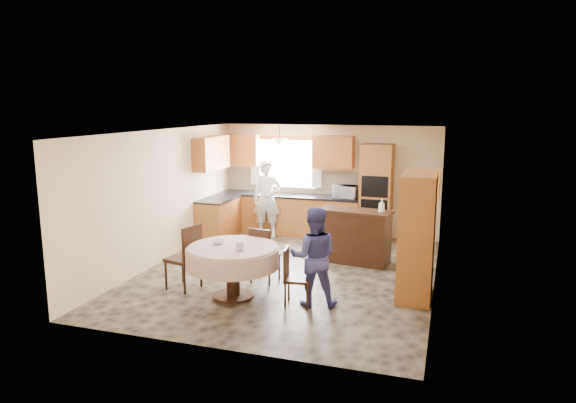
% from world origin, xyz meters
% --- Properties ---
extents(floor, '(5.00, 6.00, 0.01)m').
position_xyz_m(floor, '(0.00, 0.00, 0.00)').
color(floor, '#6D604C').
rests_on(floor, ground).
extents(ceiling, '(5.00, 6.00, 0.01)m').
position_xyz_m(ceiling, '(0.00, 0.00, 2.50)').
color(ceiling, white).
rests_on(ceiling, wall_back).
extents(wall_back, '(5.00, 0.02, 2.50)m').
position_xyz_m(wall_back, '(0.00, 3.00, 1.25)').
color(wall_back, '#DABC8B').
rests_on(wall_back, floor).
extents(wall_front, '(5.00, 0.02, 2.50)m').
position_xyz_m(wall_front, '(0.00, -3.00, 1.25)').
color(wall_front, '#DABC8B').
rests_on(wall_front, floor).
extents(wall_left, '(0.02, 6.00, 2.50)m').
position_xyz_m(wall_left, '(-2.50, 0.00, 1.25)').
color(wall_left, '#DABC8B').
rests_on(wall_left, floor).
extents(wall_right, '(0.02, 6.00, 2.50)m').
position_xyz_m(wall_right, '(2.50, 0.00, 1.25)').
color(wall_right, '#DABC8B').
rests_on(wall_right, floor).
extents(window, '(1.40, 0.03, 1.10)m').
position_xyz_m(window, '(-1.00, 2.98, 1.60)').
color(window, white).
rests_on(window, wall_back).
extents(curtain_left, '(0.22, 0.02, 1.15)m').
position_xyz_m(curtain_left, '(-1.75, 2.93, 1.65)').
color(curtain_left, white).
rests_on(curtain_left, wall_back).
extents(curtain_right, '(0.22, 0.02, 1.15)m').
position_xyz_m(curtain_right, '(-0.25, 2.93, 1.65)').
color(curtain_right, white).
rests_on(curtain_right, wall_back).
extents(base_cab_back, '(3.30, 0.60, 0.88)m').
position_xyz_m(base_cab_back, '(-0.85, 2.70, 0.44)').
color(base_cab_back, '#C07433').
rests_on(base_cab_back, floor).
extents(counter_back, '(3.30, 0.64, 0.04)m').
position_xyz_m(counter_back, '(-0.85, 2.70, 0.90)').
color(counter_back, black).
rests_on(counter_back, base_cab_back).
extents(base_cab_left, '(0.60, 1.20, 0.88)m').
position_xyz_m(base_cab_left, '(-2.20, 1.80, 0.44)').
color(base_cab_left, '#C07433').
rests_on(base_cab_left, floor).
extents(counter_left, '(0.64, 1.20, 0.04)m').
position_xyz_m(counter_left, '(-2.20, 1.80, 0.90)').
color(counter_left, black).
rests_on(counter_left, base_cab_left).
extents(backsplash, '(3.30, 0.02, 0.55)m').
position_xyz_m(backsplash, '(-0.85, 2.99, 1.18)').
color(backsplash, beige).
rests_on(backsplash, wall_back).
extents(wall_cab_left, '(0.85, 0.33, 0.72)m').
position_xyz_m(wall_cab_left, '(-2.05, 2.83, 1.91)').
color(wall_cab_left, '#C86D32').
rests_on(wall_cab_left, wall_back).
extents(wall_cab_right, '(0.90, 0.33, 0.72)m').
position_xyz_m(wall_cab_right, '(0.15, 2.83, 1.91)').
color(wall_cab_right, '#C86D32').
rests_on(wall_cab_right, wall_back).
extents(wall_cab_side, '(0.33, 1.20, 0.72)m').
position_xyz_m(wall_cab_side, '(-2.33, 1.80, 1.91)').
color(wall_cab_side, '#C86D32').
rests_on(wall_cab_side, wall_left).
extents(oven_tower, '(0.66, 0.62, 2.12)m').
position_xyz_m(oven_tower, '(1.15, 2.69, 1.06)').
color(oven_tower, '#C07433').
rests_on(oven_tower, floor).
extents(oven_upper, '(0.56, 0.01, 0.45)m').
position_xyz_m(oven_upper, '(1.15, 2.38, 1.25)').
color(oven_upper, black).
rests_on(oven_upper, oven_tower).
extents(oven_lower, '(0.56, 0.01, 0.45)m').
position_xyz_m(oven_lower, '(1.15, 2.38, 0.75)').
color(oven_lower, black).
rests_on(oven_lower, oven_tower).
extents(pendant, '(0.36, 0.36, 0.18)m').
position_xyz_m(pendant, '(-1.00, 2.50, 2.12)').
color(pendant, beige).
rests_on(pendant, ceiling).
extents(sideboard, '(1.40, 0.74, 0.95)m').
position_xyz_m(sideboard, '(1.01, 0.98, 0.48)').
color(sideboard, '#3C2010').
rests_on(sideboard, floor).
extents(space_heater, '(0.39, 0.29, 0.51)m').
position_xyz_m(space_heater, '(2.20, 0.91, 0.26)').
color(space_heater, black).
rests_on(space_heater, floor).
extents(cupboard, '(0.51, 1.02, 1.94)m').
position_xyz_m(cupboard, '(2.22, -0.46, 0.97)').
color(cupboard, '#C07433').
rests_on(cupboard, floor).
extents(dining_table, '(1.43, 1.43, 0.82)m').
position_xyz_m(dining_table, '(-0.47, -1.35, 0.64)').
color(dining_table, '#3C2010').
rests_on(dining_table, floor).
extents(chair_left, '(0.56, 0.56, 1.07)m').
position_xyz_m(chair_left, '(-1.31, -1.26, 0.59)').
color(chair_left, '#3C2010').
rests_on(chair_left, floor).
extents(chair_back, '(0.47, 0.47, 0.95)m').
position_xyz_m(chair_back, '(-0.26, -0.59, 0.52)').
color(chair_back, '#3C2010').
rests_on(chair_back, floor).
extents(chair_right, '(0.43, 0.43, 0.88)m').
position_xyz_m(chair_right, '(0.51, -1.38, 0.49)').
color(chair_right, '#3C2010').
rests_on(chair_right, floor).
extents(framed_picture, '(0.06, 0.56, 0.46)m').
position_xyz_m(framed_picture, '(2.47, 0.64, 1.63)').
color(framed_picture, gold).
rests_on(framed_picture, wall_right).
extents(microwave, '(0.51, 0.35, 0.28)m').
position_xyz_m(microwave, '(0.47, 2.65, 1.06)').
color(microwave, silver).
rests_on(microwave, counter_back).
extents(person_sink, '(0.70, 0.53, 1.73)m').
position_xyz_m(person_sink, '(-1.23, 2.30, 0.87)').
color(person_sink, silver).
rests_on(person_sink, floor).
extents(person_dining, '(0.84, 0.73, 1.49)m').
position_xyz_m(person_dining, '(0.80, -1.28, 0.75)').
color(person_dining, '#3B3B80').
rests_on(person_dining, floor).
extents(bowl_sideboard, '(0.26, 0.26, 0.05)m').
position_xyz_m(bowl_sideboard, '(0.62, 0.98, 0.98)').
color(bowl_sideboard, '#B2B2B2').
rests_on(bowl_sideboard, sideboard).
extents(bottle_sideboard, '(0.13, 0.13, 0.30)m').
position_xyz_m(bottle_sideboard, '(1.49, 0.98, 1.11)').
color(bottle_sideboard, silver).
rests_on(bottle_sideboard, sideboard).
extents(cup_table, '(0.16, 0.16, 0.11)m').
position_xyz_m(cup_table, '(-0.27, -1.53, 0.87)').
color(cup_table, '#B2B2B2').
rests_on(cup_table, dining_table).
extents(bowl_table, '(0.21, 0.21, 0.06)m').
position_xyz_m(bowl_table, '(-0.73, -1.30, 0.85)').
color(bowl_table, '#B2B2B2').
rests_on(bowl_table, dining_table).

